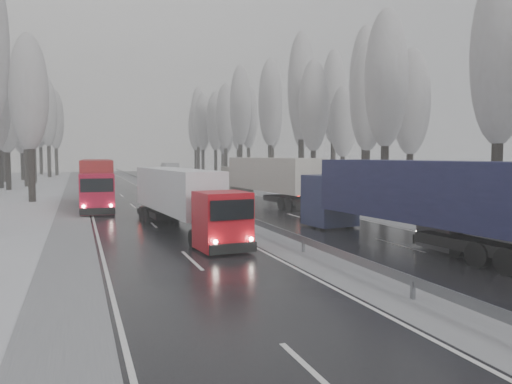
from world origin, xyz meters
TOP-DOWN VIEW (x-y plane):
  - carriageway_right at (5.25, 30.00)m, footprint 7.50×200.00m
  - carriageway_left at (-5.25, 30.00)m, footprint 7.50×200.00m
  - median_slush at (0.00, 30.00)m, footprint 3.00×200.00m
  - shoulder_right at (10.20, 30.00)m, footprint 2.40×200.00m
  - shoulder_left at (-10.20, 30.00)m, footprint 2.40×200.00m
  - median_guardrail at (0.00, 29.99)m, footprint 0.12×200.00m
  - tree_16 at (15.04, 15.67)m, footprint 3.60×3.60m
  - tree_18 at (14.51, 27.03)m, footprint 3.60×3.60m
  - tree_19 at (20.02, 31.03)m, footprint 3.60×3.60m
  - tree_20 at (17.90, 35.17)m, footprint 3.60×3.60m
  - tree_21 at (20.12, 39.17)m, footprint 3.60×3.60m
  - tree_22 at (17.02, 45.60)m, footprint 3.60×3.60m
  - tree_23 at (23.31, 49.60)m, footprint 3.60×3.60m
  - tree_24 at (17.90, 51.02)m, footprint 3.60×3.60m
  - tree_25 at (24.81, 55.02)m, footprint 3.60×3.60m
  - tree_26 at (17.56, 61.27)m, footprint 3.60×3.60m
  - tree_27 at (24.72, 65.27)m, footprint 3.60×3.60m
  - tree_28 at (16.34, 71.95)m, footprint 3.60×3.60m
  - tree_29 at (23.71, 75.95)m, footprint 3.60×3.60m
  - tree_30 at (16.56, 81.70)m, footprint 3.60×3.60m
  - tree_31 at (22.48, 85.70)m, footprint 3.60×3.60m
  - tree_32 at (16.63, 89.21)m, footprint 3.60×3.60m
  - tree_33 at (19.77, 93.21)m, footprint 3.60×3.60m
  - tree_34 at (15.73, 96.32)m, footprint 3.60×3.60m
  - tree_35 at (24.94, 100.32)m, footprint 3.60×3.60m
  - tree_36 at (17.04, 106.16)m, footprint 3.60×3.60m
  - tree_37 at (24.02, 110.16)m, footprint 3.60×3.60m
  - tree_38 at (18.73, 116.73)m, footprint 3.60×3.60m
  - tree_39 at (21.55, 120.73)m, footprint 3.60×3.60m
  - tree_62 at (-13.94, 43.73)m, footprint 3.60×3.60m
  - tree_66 at (-18.16, 62.35)m, footprint 3.60×3.60m
  - tree_68 at (-16.58, 69.11)m, footprint 3.60×3.60m
  - tree_70 at (-16.33, 79.19)m, footprint 3.60×3.60m
  - tree_71 at (-21.09, 83.19)m, footprint 3.60×3.60m
  - tree_72 at (-18.93, 88.54)m, footprint 3.60×3.60m
  - tree_73 at (-21.82, 92.54)m, footprint 3.60×3.60m
  - tree_74 at (-15.07, 99.33)m, footprint 3.60×3.60m
  - tree_75 at (-24.20, 103.33)m, footprint 3.60×3.60m
  - tree_76 at (-14.05, 108.72)m, footprint 3.60×3.60m
  - tree_77 at (-19.66, 112.72)m, footprint 3.60×3.60m
  - tree_78 at (-17.56, 115.31)m, footprint 3.60×3.60m
  - tree_79 at (-20.33, 119.31)m, footprint 3.60×3.60m
  - truck_blue_box at (5.71, 12.15)m, footprint 4.38×16.69m
  - truck_cream_box at (6.51, 34.10)m, footprint 4.18×16.68m
  - box_truck_distant at (6.94, 87.26)m, footprint 2.70×8.07m
  - truck_red_white at (-4.08, 20.11)m, footprint 3.52×14.41m
  - truck_red_red at (-8.20, 36.82)m, footprint 3.03×15.92m

SIDE VIEW (x-z plane):
  - carriageway_right at x=5.25m, z-range 0.00..0.03m
  - carriageway_left at x=-5.25m, z-range 0.00..0.03m
  - median_slush at x=0.00m, z-range 0.00..0.04m
  - shoulder_right at x=10.20m, z-range 0.00..0.04m
  - shoulder_left at x=-10.20m, z-range 0.00..0.04m
  - median_guardrail at x=0.00m, z-range 0.22..0.98m
  - box_truck_distant at x=6.94m, z-range 0.03..3.02m
  - truck_red_white at x=-4.08m, z-range 0.31..3.97m
  - truck_red_red at x=-8.20m, z-range 0.34..4.40m
  - truck_cream_box at x=6.51m, z-range 0.35..4.60m
  - truck_blue_box at x=5.71m, z-range 0.35..4.60m
  - tree_23 at x=23.31m, z-range 1.99..15.54m
  - tree_77 at x=-19.66m, z-range 2.10..16.42m
  - tree_33 at x=19.77m, z-range 2.10..16.42m
  - tree_19 at x=20.02m, z-range 2.13..16.70m
  - tree_72 at x=-18.93m, z-range 2.21..17.31m
  - tree_66 at x=-18.16m, z-range 2.22..17.45m
  - tree_20 at x=17.90m, z-range 2.29..18.00m
  - tree_22 at x=17.02m, z-range 2.31..18.17m
  - tree_62 at x=-13.94m, z-range 2.34..18.38m
  - tree_39 at x=21.55m, z-range 2.36..18.54m
  - tree_37 at x=24.02m, z-range 2.38..18.75m
  - tree_16 at x=15.04m, z-range 2.40..18.93m
  - tree_18 at x=14.51m, z-range 2.41..18.99m
  - tree_68 at x=-16.58m, z-range 2.42..19.07m
  - tree_79 at x=-20.33m, z-range 2.48..19.54m
  - tree_70 at x=-16.33m, z-range 2.48..19.57m
  - tree_73 at x=-21.82m, z-range 2.50..19.72m
  - tree_32 at x=16.63m, z-range 2.51..19.85m
  - tree_27 at x=24.72m, z-range 2.55..20.17m
  - tree_34 at x=15.73m, z-range 2.55..20.19m
  - tree_30 at x=16.56m, z-range 2.59..20.45m
  - tree_38 at x=18.73m, z-range 2.60..20.58m
  - tree_29 at x=23.71m, z-range 2.62..20.73m
  - tree_35 at x=24.94m, z-range 2.64..20.89m
  - tree_76 at x=-14.05m, z-range 2.68..21.23m
  - tree_31 at x=22.48m, z-range 2.68..21.26m
  - tree_75 at x=-24.20m, z-range 2.69..21.29m
  - tree_21 at x=20.12m, z-range 2.69..21.31m
  - tree_26 at x=17.56m, z-range 2.71..21.49m
  - tree_25 at x=24.81m, z-range 2.80..22.24m
  - tree_78 at x=-17.56m, z-range 2.81..22.37m
  - tree_71 at x=-21.09m, z-range 2.82..22.43m
  - tree_28 at x=16.34m, z-range 2.82..22.45m
  - tree_74 at x=-15.07m, z-range 2.83..22.52m
  - tree_36 at x=17.04m, z-range 2.91..23.13m
  - tree_24 at x=17.90m, z-range 2.94..23.43m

